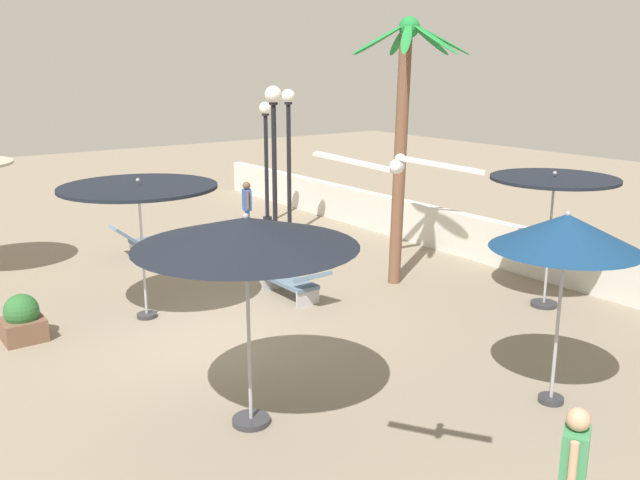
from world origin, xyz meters
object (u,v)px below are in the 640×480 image
(lamp_post_0, at_px, (266,148))
(seagull_0, at_px, (398,164))
(patio_umbrella_4, at_px, (554,187))
(planter, at_px, (22,320))
(lamp_post_3, at_px, (289,145))
(lounge_chair_0, at_px, (149,239))
(lounge_chair_1, at_px, (296,281))
(guest_1, at_px, (247,204))
(patio_umbrella_1, at_px, (139,191))
(palm_tree_1, at_px, (403,121))
(guest_0, at_px, (573,470))
(patio_umbrella_3, at_px, (246,234))
(patio_umbrella_2, at_px, (566,233))
(lamp_post_2, at_px, (274,145))

(lamp_post_0, height_order, seagull_0, seagull_0)
(patio_umbrella_4, distance_m, planter, 10.17)
(lamp_post_3, height_order, lounge_chair_0, lamp_post_3)
(lounge_chair_1, height_order, guest_1, guest_1)
(planter, bearing_deg, lamp_post_3, 114.28)
(patio_umbrella_1, distance_m, lamp_post_3, 7.03)
(palm_tree_1, bearing_deg, patio_umbrella_1, -103.68)
(patio_umbrella_4, height_order, lamp_post_0, lamp_post_0)
(guest_0, bearing_deg, patio_umbrella_1, -175.34)
(seagull_0, bearing_deg, lamp_post_3, 150.27)
(palm_tree_1, bearing_deg, lounge_chair_0, -148.25)
(patio_umbrella_3, height_order, lamp_post_3, lamp_post_3)
(patio_umbrella_2, xyz_separation_m, patio_umbrella_4, (-2.61, 3.36, -0.09))
(lounge_chair_1, xyz_separation_m, guest_1, (-5.17, 1.86, 0.56))
(patio_umbrella_1, bearing_deg, guest_0, 4.66)
(patio_umbrella_3, relative_size, lounge_chair_1, 1.60)
(palm_tree_1, height_order, guest_0, palm_tree_1)
(lamp_post_2, bearing_deg, patio_umbrella_3, -34.76)
(patio_umbrella_3, xyz_separation_m, lounge_chair_0, (-9.04, 2.29, -2.28))
(lamp_post_0, relative_size, guest_1, 2.30)
(patio_umbrella_3, distance_m, lamp_post_0, 12.20)
(patio_umbrella_3, height_order, seagull_0, seagull_0)
(patio_umbrella_2, height_order, lamp_post_2, lamp_post_2)
(lounge_chair_1, distance_m, guest_0, 8.29)
(lamp_post_0, bearing_deg, patio_umbrella_4, 3.45)
(lounge_chair_0, relative_size, seagull_0, 1.63)
(lamp_post_3, bearing_deg, seagull_0, -29.73)
(lamp_post_3, height_order, guest_1, lamp_post_3)
(patio_umbrella_2, xyz_separation_m, palm_tree_1, (-5.42, 1.95, 1.05))
(patio_umbrella_4, height_order, lamp_post_2, lamp_post_2)
(palm_tree_1, bearing_deg, patio_umbrella_3, -59.61)
(lamp_post_0, height_order, lamp_post_2, lamp_post_2)
(patio_umbrella_4, xyz_separation_m, lounge_chair_1, (-3.25, -3.86, -2.03))
(lamp_post_2, bearing_deg, seagull_0, -27.22)
(patio_umbrella_2, relative_size, guest_0, 1.72)
(lamp_post_2, bearing_deg, patio_umbrella_1, -63.20)
(lamp_post_0, xyz_separation_m, lamp_post_3, (1.69, -0.30, 0.28))
(patio_umbrella_1, distance_m, palm_tree_1, 5.62)
(lamp_post_2, relative_size, guest_1, 2.66)
(patio_umbrella_1, relative_size, planter, 3.42)
(lamp_post_0, bearing_deg, lounge_chair_0, -74.39)
(patio_umbrella_3, xyz_separation_m, lamp_post_0, (-10.25, 6.61, -0.38))
(guest_0, height_order, guest_1, guest_0)
(patio_umbrella_3, height_order, lounge_chair_0, patio_umbrella_3)
(lamp_post_0, bearing_deg, palm_tree_1, -6.88)
(patio_umbrella_3, relative_size, lamp_post_0, 0.80)
(guest_1, bearing_deg, lamp_post_2, -10.89)
(guest_1, bearing_deg, palm_tree_1, 6.06)
(guest_1, bearing_deg, patio_umbrella_4, 13.40)
(patio_umbrella_2, relative_size, guest_1, 1.78)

